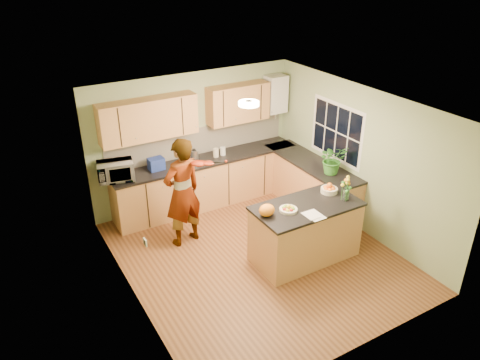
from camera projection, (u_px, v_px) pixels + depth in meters
floor at (257, 256)px, 7.53m from camera, size 4.50×4.50×0.00m
ceiling at (260, 106)px, 6.41m from camera, size 4.00×4.50×0.02m
wall_back at (194, 139)px, 8.71m from camera, size 4.00×0.02×2.50m
wall_front at (366, 267)px, 5.23m from camera, size 4.00×0.02×2.50m
wall_left at (128, 223)px, 6.07m from camera, size 0.02×4.50×2.50m
wall_right at (359, 159)px, 7.87m from camera, size 0.02×4.50×2.50m
back_counter at (207, 181)px, 8.87m from camera, size 3.64×0.62×0.94m
right_counter at (310, 185)px, 8.74m from camera, size 0.62×2.24×0.94m
splashback at (199, 141)px, 8.76m from camera, size 3.60×0.02×0.52m
upper_cabinets at (188, 112)px, 8.23m from camera, size 3.20×0.34×0.70m
boiler at (276, 94)px, 9.06m from camera, size 0.40×0.30×0.86m
window_right at (336, 132)px, 8.20m from camera, size 0.01×1.30×1.05m
light_switch at (145, 242)px, 5.59m from camera, size 0.02×0.09×0.09m
ceiling_lamp at (249, 103)px, 6.66m from camera, size 0.30×0.30×0.07m
peninsula_island at (305, 231)px, 7.30m from camera, size 1.66×0.85×0.95m
fruit_dish at (288, 209)px, 6.91m from camera, size 0.27×0.27×0.09m
orange_bowl at (329, 189)px, 7.42m from camera, size 0.27×0.27×0.16m
flower_vase at (347, 184)px, 7.09m from camera, size 0.23×0.23×0.43m
orange_bag at (267, 210)px, 6.77m from camera, size 0.28×0.25×0.18m
papers at (314, 215)px, 6.81m from camera, size 0.22×0.31×0.01m
violinist at (182, 193)px, 7.49m from camera, size 0.75×0.57×1.86m
violin at (198, 163)px, 7.16m from camera, size 0.62×0.54×0.16m
microwave at (116, 171)px, 7.81m from camera, size 0.66×0.51×0.32m
blue_box at (156, 164)px, 8.19m from camera, size 0.28×0.21×0.21m
kettle at (194, 155)px, 8.51m from camera, size 0.15×0.15×0.28m
jar_cream at (216, 153)px, 8.70m from camera, size 0.13×0.13×0.16m
jar_white at (223, 151)px, 8.78m from camera, size 0.12×0.12×0.16m
potted_plant at (333, 159)px, 7.99m from camera, size 0.56×0.52×0.52m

